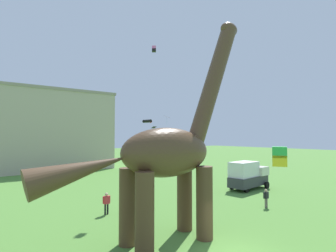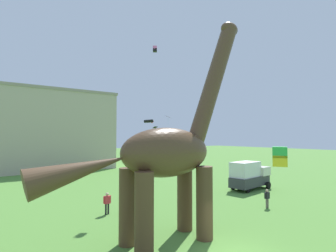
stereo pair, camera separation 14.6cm
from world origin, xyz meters
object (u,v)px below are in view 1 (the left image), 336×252
object	(u,v)px
person_far_spectator	(187,188)
kite_far_left	(154,49)
dinosaur_sculpture	(166,152)
kite_mid_center	(280,156)
kite_near_low	(148,121)
parked_box_truck	(248,175)
kite_mid_left	(154,127)
person_vendor_side	(106,201)
kite_far_right	(167,117)
person_strolling_adult	(266,196)

from	to	relation	value
person_far_spectator	kite_far_left	bearing A→B (deg)	118.30
dinosaur_sculpture	person_far_spectator	size ratio (longest dim) A/B	9.64
kite_mid_center	kite_far_left	bearing A→B (deg)	88.60
dinosaur_sculpture	kite_mid_center	world-z (taller)	dinosaur_sculpture
person_far_spectator	kite_near_low	distance (m)	16.46
parked_box_truck	kite_mid_left	bearing A→B (deg)	110.48
person_vendor_side	kite_mid_left	bearing A→B (deg)	143.62
person_far_spectator	kite_far_right	bearing A→B (deg)	47.12
person_far_spectator	kite_near_low	bearing A→B (deg)	59.17
parked_box_truck	person_far_spectator	bearing A→B (deg)	165.97
kite_mid_left	kite_far_right	world-z (taller)	kite_far_right
person_strolling_adult	kite_far_left	size ratio (longest dim) A/B	2.65
kite_far_left	kite_mid_left	world-z (taller)	kite_far_left
person_far_spectator	kite_far_right	world-z (taller)	kite_far_right
parked_box_truck	kite_near_low	distance (m)	17.10
parked_box_truck	kite_far_right	world-z (taller)	kite_far_right
dinosaur_sculpture	kite_mid_left	world-z (taller)	dinosaur_sculpture
parked_box_truck	kite_far_right	xyz separation A→B (m)	(-1.42, 14.49, 7.62)
person_strolling_adult	kite_far_right	bearing A→B (deg)	98.76
person_vendor_side	kite_far_right	world-z (taller)	kite_far_right
person_strolling_adult	kite_mid_left	bearing A→B (deg)	111.90
kite_mid_center	kite_far_right	size ratio (longest dim) A/B	0.76
parked_box_truck	kite_far_right	distance (m)	16.44
person_strolling_adult	kite_mid_left	xyz separation A→B (m)	(-0.77, 17.03, 6.42)
parked_box_truck	person_far_spectator	distance (m)	8.51
kite_far_right	kite_far_left	bearing A→B (deg)	-130.14
parked_box_truck	person_far_spectator	size ratio (longest dim) A/B	3.93
person_strolling_adult	person_far_spectator	bearing A→B (deg)	134.26
dinosaur_sculpture	person_far_spectator	world-z (taller)	dinosaur_sculpture
kite_far_left	dinosaur_sculpture	bearing A→B (deg)	-118.44
person_far_spectator	kite_mid_left	bearing A→B (deg)	60.98
dinosaur_sculpture	kite_near_low	distance (m)	25.24
kite_mid_center	kite_far_right	bearing A→B (deg)	69.07
person_vendor_side	person_far_spectator	distance (m)	8.85
parked_box_truck	person_far_spectator	world-z (taller)	parked_box_truck
kite_far_left	kite_near_low	bearing A→B (deg)	61.88
kite_near_low	kite_mid_center	bearing A→B (deg)	-104.19
parked_box_truck	kite_mid_center	world-z (taller)	kite_mid_center
dinosaur_sculpture	kite_far_right	distance (m)	26.59
kite_near_low	parked_box_truck	bearing A→B (deg)	-72.94
person_strolling_adult	kite_far_left	world-z (taller)	kite_far_left
person_vendor_side	kite_mid_center	distance (m)	13.19
person_vendor_side	person_strolling_adult	size ratio (longest dim) A/B	1.07
kite_mid_left	person_vendor_side	bearing A→B (deg)	-135.57
person_strolling_adult	kite_mid_center	distance (m)	8.72
person_far_spectator	person_strolling_adult	bearing A→B (deg)	-80.69
person_strolling_adult	kite_near_low	world-z (taller)	kite_near_low
dinosaur_sculpture	person_strolling_adult	size ratio (longest dim) A/B	9.07
person_vendor_side	kite_near_low	world-z (taller)	kite_near_low
person_far_spectator	kite_mid_center	size ratio (longest dim) A/B	1.33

